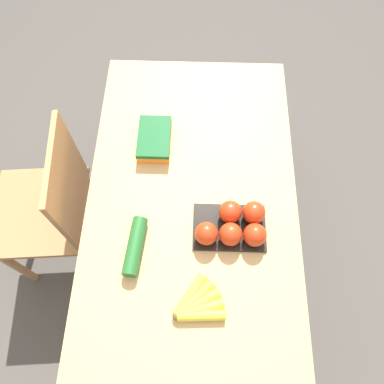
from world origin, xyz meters
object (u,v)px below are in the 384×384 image
at_px(chair, 53,208).
at_px(cucumber_near, 135,246).
at_px(banana_bunch, 197,305).
at_px(tomato_pack, 234,226).
at_px(carrot_bag, 154,139).

xyz_separation_m(chair, cucumber_near, (-0.25, -0.42, 0.28)).
relative_size(banana_bunch, cucumber_near, 0.82).
relative_size(chair, tomato_pack, 3.56).
relative_size(carrot_bag, cucumber_near, 0.92).
height_order(banana_bunch, carrot_bag, carrot_bag).
bearing_deg(tomato_pack, banana_bunch, 154.99).
bearing_deg(cucumber_near, tomato_pack, -76.88).
bearing_deg(banana_bunch, chair, 55.67).
xyz_separation_m(tomato_pack, cucumber_near, (-0.08, 0.34, -0.02)).
xyz_separation_m(chair, banana_bunch, (-0.43, -0.63, 0.27)).
xyz_separation_m(chair, tomato_pack, (-0.17, -0.75, 0.29)).
height_order(tomato_pack, cucumber_near, tomato_pack).
xyz_separation_m(tomato_pack, carrot_bag, (0.35, 0.30, -0.01)).
relative_size(chair, banana_bunch, 5.41).
bearing_deg(cucumber_near, chair, 59.53).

